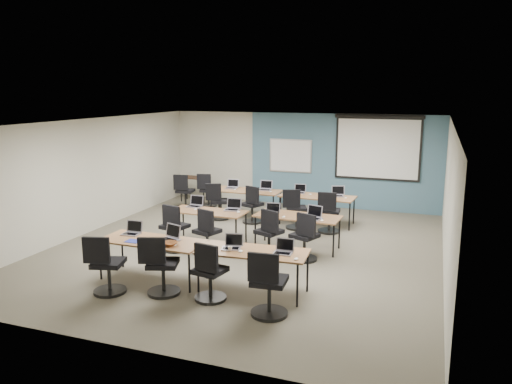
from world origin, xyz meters
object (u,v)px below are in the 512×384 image
at_px(laptop_9, 265,188).
at_px(laptop_11, 337,194).
at_px(laptop_8, 232,186).
at_px(training_table_back_right, 317,198).
at_px(task_chair_7, 305,241).
at_px(task_chair_9, 252,208).
at_px(spare_chair_b, 184,194).
at_px(task_chair_3, 268,289).
at_px(task_chair_8, 218,204).
at_px(training_table_mid_right, 298,218).
at_px(laptop_1, 171,236).
at_px(task_chair_5, 207,236).
at_px(task_chair_6, 269,237).
at_px(laptop_10, 299,191).
at_px(spare_chair_a, 207,193).
at_px(training_table_mid_left, 208,213).
at_px(task_chair_2, 209,277).
at_px(task_chair_4, 174,232).
at_px(laptop_7, 314,215).
at_px(task_chair_11, 329,216).
at_px(training_table_front_left, 153,242).
at_px(laptop_4, 195,204).
at_px(task_chair_1, 161,270).
at_px(utility_table, 195,180).
at_px(laptop_6, 272,211).
at_px(laptop_3, 284,250).
at_px(laptop_0, 132,231).
at_px(laptop_2, 232,245).
at_px(training_table_back_left, 246,192).
at_px(task_chair_10, 295,212).
at_px(laptop_5, 233,207).
at_px(whiteboard, 290,156).
at_px(projector_screen, 378,144).
at_px(task_chair_0, 106,269).
at_px(training_table_front_right, 253,253).

relative_size(laptop_9, laptop_11, 0.99).
relative_size(laptop_8, laptop_9, 0.96).
xyz_separation_m(training_table_back_right, task_chair_7, (0.41, -2.82, -0.27)).
bearing_deg(task_chair_9, spare_chair_b, -178.70).
height_order(task_chair_3, task_chair_8, task_chair_3).
bearing_deg(training_table_mid_right, laptop_9, 125.73).
height_order(laptop_1, task_chair_5, laptop_1).
xyz_separation_m(task_chair_6, laptop_11, (0.83, 2.94, 0.38)).
bearing_deg(spare_chair_b, task_chair_8, -38.20).
bearing_deg(task_chair_8, laptop_10, -5.24).
xyz_separation_m(task_chair_3, spare_chair_a, (-3.97, 6.26, -0.03)).
bearing_deg(training_table_mid_left, task_chair_2, -63.67).
xyz_separation_m(task_chair_4, task_chair_6, (1.99, 0.37, -0.01)).
xyz_separation_m(task_chair_6, task_chair_9, (-1.22, 2.30, -0.01)).
distance_m(laptop_7, task_chair_11, 1.59).
relative_size(training_table_front_left, laptop_4, 5.86).
bearing_deg(task_chair_7, task_chair_1, -105.84).
xyz_separation_m(utility_table, spare_chair_a, (0.66, -0.52, -0.25)).
xyz_separation_m(laptop_6, laptop_7, (0.93, -0.05, 0.01)).
xyz_separation_m(laptop_9, task_chair_11, (1.93, -0.95, -0.37)).
relative_size(training_table_front_left, laptop_3, 6.26).
bearing_deg(laptop_0, training_table_mid_right, 39.52).
xyz_separation_m(laptop_1, laptop_2, (1.23, -0.08, -0.01)).
relative_size(training_table_back_left, laptop_11, 5.64).
relative_size(task_chair_3, laptop_10, 3.52).
height_order(task_chair_11, spare_chair_b, task_chair_11).
distance_m(laptop_3, task_chair_10, 4.08).
bearing_deg(laptop_4, spare_chair_a, 111.82).
height_order(laptop_5, laptop_6, laptop_5).
height_order(training_table_front_left, task_chair_1, task_chair_1).
height_order(training_table_mid_left, laptop_11, laptop_11).
distance_m(training_table_back_right, laptop_5, 2.55).
xyz_separation_m(task_chair_2, task_chair_4, (-1.79, 2.07, 0.01)).
relative_size(training_table_front_left, task_chair_6, 1.90).
height_order(whiteboard, training_table_back_right, whiteboard).
bearing_deg(spare_chair_b, laptop_8, -15.33).
height_order(training_table_back_right, laptop_3, laptop_3).
distance_m(projector_screen, laptop_4, 5.51).
bearing_deg(task_chair_0, task_chair_1, 1.75).
relative_size(training_table_front_left, laptop_8, 6.07).
relative_size(laptop_0, utility_table, 0.36).
bearing_deg(spare_chair_a, training_table_front_right, -70.44).
relative_size(whiteboard, projector_screen, 0.53).
bearing_deg(training_table_mid_right, projector_screen, 76.75).
height_order(task_chair_0, task_chair_11, task_chair_0).
bearing_deg(laptop_11, task_chair_5, -141.58).
distance_m(task_chair_4, spare_chair_b, 3.92).
xyz_separation_m(training_table_mid_right, task_chair_7, (0.35, -0.71, -0.27)).
xyz_separation_m(training_table_mid_right, laptop_0, (-2.53, -2.38, 0.11)).
bearing_deg(task_chair_0, laptop_9, 66.42).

